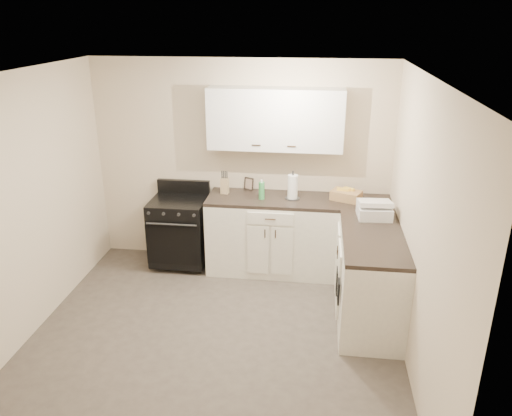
# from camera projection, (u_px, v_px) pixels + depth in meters

# --- Properties ---
(floor) EXTENTS (3.60, 3.60, 0.00)m
(floor) POSITION_uv_depth(u_px,v_px,m) (214.00, 339.00, 4.87)
(floor) COLOR #473F38
(floor) RESTS_ON ground
(ceiling) EXTENTS (3.60, 3.60, 0.00)m
(ceiling) POSITION_uv_depth(u_px,v_px,m) (204.00, 76.00, 3.96)
(ceiling) COLOR white
(ceiling) RESTS_ON wall_back
(wall_back) EXTENTS (3.60, 0.00, 3.60)m
(wall_back) POSITION_uv_depth(u_px,v_px,m) (241.00, 164.00, 6.08)
(wall_back) COLOR beige
(wall_back) RESTS_ON ground
(wall_right) EXTENTS (0.00, 3.60, 3.60)m
(wall_right) POSITION_uv_depth(u_px,v_px,m) (419.00, 231.00, 4.20)
(wall_right) COLOR beige
(wall_right) RESTS_ON ground
(wall_left) EXTENTS (0.00, 3.60, 3.60)m
(wall_left) POSITION_uv_depth(u_px,v_px,m) (20.00, 211.00, 4.62)
(wall_left) COLOR beige
(wall_left) RESTS_ON ground
(wall_front) EXTENTS (3.60, 0.00, 3.60)m
(wall_front) POSITION_uv_depth(u_px,v_px,m) (141.00, 346.00, 2.75)
(wall_front) COLOR beige
(wall_front) RESTS_ON ground
(base_cabinets_back) EXTENTS (1.55, 0.60, 0.90)m
(base_cabinets_back) POSITION_uv_depth(u_px,v_px,m) (273.00, 236.00, 6.04)
(base_cabinets_back) COLOR silver
(base_cabinets_back) RESTS_ON floor
(base_cabinets_right) EXTENTS (0.60, 1.90, 0.90)m
(base_cabinets_right) POSITION_uv_depth(u_px,v_px,m) (367.00, 266.00, 5.31)
(base_cabinets_right) COLOR silver
(base_cabinets_right) RESTS_ON floor
(countertop_back) EXTENTS (1.55, 0.60, 0.04)m
(countertop_back) POSITION_uv_depth(u_px,v_px,m) (273.00, 199.00, 5.87)
(countertop_back) COLOR black
(countertop_back) RESTS_ON base_cabinets_back
(countertop_right) EXTENTS (0.60, 1.90, 0.04)m
(countertop_right) POSITION_uv_depth(u_px,v_px,m) (371.00, 226.00, 5.14)
(countertop_right) COLOR black
(countertop_right) RESTS_ON base_cabinets_right
(upper_cabinets) EXTENTS (1.55, 0.30, 0.70)m
(upper_cabinets) POSITION_uv_depth(u_px,v_px,m) (275.00, 119.00, 5.67)
(upper_cabinets) COLOR silver
(upper_cabinets) RESTS_ON wall_back
(stove) EXTENTS (0.66, 0.57, 0.80)m
(stove) POSITION_uv_depth(u_px,v_px,m) (179.00, 231.00, 6.15)
(stove) COLOR black
(stove) RESTS_ON floor
(knife_block) EXTENTS (0.09, 0.09, 0.19)m
(knife_block) POSITION_uv_depth(u_px,v_px,m) (225.00, 186.00, 5.97)
(knife_block) COLOR tan
(knife_block) RESTS_ON countertop_back
(paper_towel) EXTENTS (0.14, 0.14, 0.29)m
(paper_towel) POSITION_uv_depth(u_px,v_px,m) (293.00, 187.00, 5.78)
(paper_towel) COLOR white
(paper_towel) RESTS_ON countertop_back
(soap_bottle) EXTENTS (0.09, 0.09, 0.20)m
(soap_bottle) POSITION_uv_depth(u_px,v_px,m) (262.00, 191.00, 5.79)
(soap_bottle) COLOR green
(soap_bottle) RESTS_ON countertop_back
(picture_frame) EXTENTS (0.13, 0.08, 0.15)m
(picture_frame) POSITION_uv_depth(u_px,v_px,m) (249.00, 184.00, 6.11)
(picture_frame) COLOR black
(picture_frame) RESTS_ON countertop_back
(wicker_basket) EXTENTS (0.39, 0.33, 0.11)m
(wicker_basket) POSITION_uv_depth(u_px,v_px,m) (346.00, 195.00, 5.78)
(wicker_basket) COLOR #AD7E51
(wicker_basket) RESTS_ON countertop_right
(countertop_grill) EXTENTS (0.36, 0.34, 0.13)m
(countertop_grill) POSITION_uv_depth(u_px,v_px,m) (374.00, 211.00, 5.29)
(countertop_grill) COLOR white
(countertop_grill) RESTS_ON countertop_right
(oven_mitt_near) EXTENTS (0.02, 0.13, 0.23)m
(oven_mitt_near) POSITION_uv_depth(u_px,v_px,m) (339.00, 291.00, 4.73)
(oven_mitt_near) COLOR black
(oven_mitt_near) RESTS_ON base_cabinets_right
(oven_mitt_far) EXTENTS (0.02, 0.15, 0.27)m
(oven_mitt_far) POSITION_uv_depth(u_px,v_px,m) (337.00, 281.00, 5.05)
(oven_mitt_far) COLOR black
(oven_mitt_far) RESTS_ON base_cabinets_right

